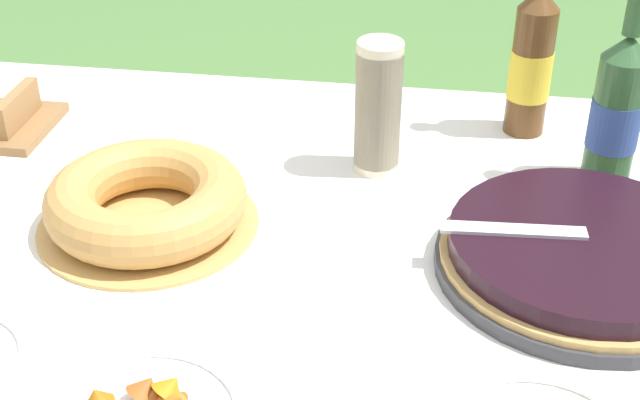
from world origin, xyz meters
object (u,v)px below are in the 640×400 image
at_px(cider_bottle_green, 617,110).
at_px(cider_bottle_amber, 532,61).
at_px(berry_tart, 583,254).
at_px(bundt_cake, 147,200).
at_px(serving_knife, 610,233).
at_px(cup_stack, 378,108).

bearing_deg(cider_bottle_green, cider_bottle_amber, 128.02).
xyz_separation_m(berry_tart, cider_bottle_amber, (-0.06, 0.41, 0.10)).
distance_m(bundt_cake, cider_bottle_amber, 0.67).
xyz_separation_m(serving_knife, cider_bottle_amber, (-0.09, 0.41, 0.07)).
relative_size(berry_tart, cup_stack, 1.81).
xyz_separation_m(cup_stack, cider_bottle_amber, (0.24, 0.17, 0.02)).
bearing_deg(cider_bottle_green, cup_stack, -177.07).
distance_m(berry_tart, bundt_cake, 0.60).
bearing_deg(bundt_cake, cider_bottle_green, 19.17).
distance_m(serving_knife, cup_stack, 0.40).
distance_m(cider_bottle_green, cider_bottle_amber, 0.19).
distance_m(cup_stack, cider_bottle_green, 0.36).
bearing_deg(cup_stack, berry_tart, -38.64).
bearing_deg(cider_bottle_green, berry_tart, -103.13).
xyz_separation_m(berry_tart, cup_stack, (-0.30, 0.24, 0.08)).
bearing_deg(cup_stack, cider_bottle_amber, 35.54).
bearing_deg(cider_bottle_amber, cider_bottle_green, -51.98).
bearing_deg(cider_bottle_green, serving_knife, -96.83).
bearing_deg(bundt_cake, cup_stack, 34.71).
distance_m(berry_tart, cup_stack, 0.39).
bearing_deg(berry_tart, cider_bottle_amber, 98.24).
bearing_deg(serving_knife, bundt_cake, -5.64).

